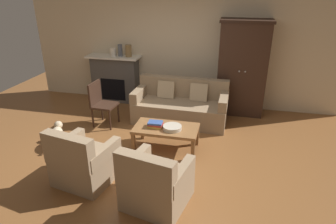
% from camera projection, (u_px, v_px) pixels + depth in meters
% --- Properties ---
extents(ground_plane, '(9.60, 9.60, 0.00)m').
position_uv_depth(ground_plane, '(152.00, 156.00, 4.95)').
color(ground_plane, brown).
extents(back_wall, '(7.20, 0.10, 2.80)m').
position_uv_depth(back_wall, '(181.00, 44.00, 6.66)').
color(back_wall, beige).
rests_on(back_wall, ground).
extents(fireplace, '(1.26, 0.48, 1.12)m').
position_uv_depth(fireplace, '(115.00, 78.00, 7.08)').
color(fireplace, '#4C4947').
rests_on(fireplace, ground).
extents(armoire, '(1.06, 0.57, 2.02)m').
position_uv_depth(armoire, '(242.00, 68.00, 6.23)').
color(armoire, '#382319').
rests_on(armoire, ground).
extents(couch, '(1.94, 0.90, 0.86)m').
position_uv_depth(couch, '(181.00, 106.00, 6.12)').
color(couch, '#937A5B').
rests_on(couch, ground).
extents(coffee_table, '(1.10, 0.60, 0.42)m').
position_uv_depth(coffee_table, '(166.00, 130.00, 5.03)').
color(coffee_table, olive).
rests_on(coffee_table, ground).
extents(fruit_bowl, '(0.32, 0.32, 0.07)m').
position_uv_depth(fruit_bowl, '(172.00, 128.00, 4.93)').
color(fruit_bowl, beige).
rests_on(fruit_bowl, coffee_table).
extents(book_stack, '(0.26, 0.19, 0.10)m').
position_uv_depth(book_stack, '(155.00, 124.00, 4.99)').
color(book_stack, gold).
rests_on(book_stack, coffee_table).
extents(mantel_vase_cream, '(0.14, 0.14, 0.19)m').
position_uv_depth(mantel_vase_cream, '(113.00, 52.00, 6.80)').
color(mantel_vase_cream, beige).
rests_on(mantel_vase_cream, fireplace).
extents(mantel_vase_slate, '(0.10, 0.10, 0.28)m').
position_uv_depth(mantel_vase_slate, '(120.00, 50.00, 6.75)').
color(mantel_vase_slate, '#565B66').
rests_on(mantel_vase_slate, fireplace).
extents(mantel_vase_bronze, '(0.14, 0.14, 0.27)m').
position_uv_depth(mantel_vase_bronze, '(128.00, 51.00, 6.71)').
color(mantel_vase_bronze, olive).
rests_on(mantel_vase_bronze, fireplace).
extents(armchair_near_left, '(0.90, 0.90, 0.88)m').
position_uv_depth(armchair_near_left, '(84.00, 162.00, 4.21)').
color(armchair_near_left, '#997F60').
rests_on(armchair_near_left, ground).
extents(armchair_near_right, '(0.91, 0.91, 0.88)m').
position_uv_depth(armchair_near_right, '(156.00, 184.00, 3.76)').
color(armchair_near_right, '#997F60').
rests_on(armchair_near_right, ground).
extents(side_chair_wooden, '(0.47, 0.47, 0.90)m').
position_uv_depth(side_chair_wooden, '(100.00, 101.00, 5.87)').
color(side_chair_wooden, '#382319').
rests_on(side_chair_wooden, ground).
extents(dog, '(0.35, 0.53, 0.39)m').
position_uv_depth(dog, '(57.00, 133.00, 5.17)').
color(dog, beige).
rests_on(dog, ground).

